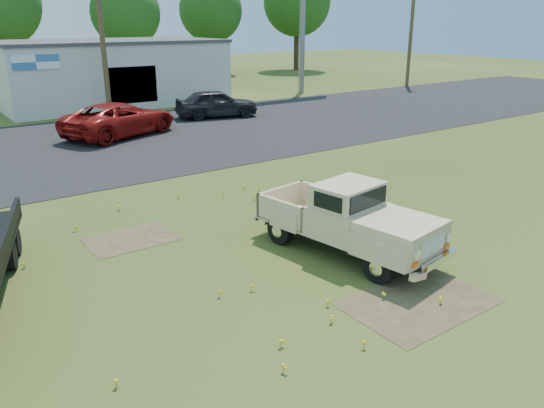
% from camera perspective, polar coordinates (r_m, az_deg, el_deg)
% --- Properties ---
extents(ground, '(140.00, 140.00, 0.00)m').
position_cam_1_polar(ground, '(12.24, -0.04, -6.88)').
color(ground, '#334416').
rests_on(ground, ground).
extents(asphalt_lot, '(90.00, 14.00, 0.02)m').
position_cam_1_polar(asphalt_lot, '(25.36, -20.26, 5.75)').
color(asphalt_lot, black).
rests_on(asphalt_lot, ground).
extents(dirt_patch_a, '(3.00, 2.00, 0.01)m').
position_cam_1_polar(dirt_patch_a, '(11.25, 15.49, -10.14)').
color(dirt_patch_a, '#463925').
rests_on(dirt_patch_a, ground).
extents(dirt_patch_b, '(2.20, 1.60, 0.01)m').
position_cam_1_polar(dirt_patch_b, '(14.25, -14.96, -3.67)').
color(dirt_patch_b, '#463925').
rests_on(dirt_patch_b, ground).
extents(commercial_building, '(14.20, 8.20, 4.15)m').
position_cam_1_polar(commercial_building, '(38.16, -16.98, 13.46)').
color(commercial_building, beige).
rests_on(commercial_building, ground).
extents(utility_pole_mid, '(1.60, 0.30, 9.00)m').
position_cam_1_polar(utility_pole_mid, '(32.65, -17.82, 16.96)').
color(utility_pole_mid, '#42301E').
rests_on(utility_pole_mid, ground).
extents(utility_pole_east, '(1.60, 0.30, 9.00)m').
position_cam_1_polar(utility_pole_east, '(47.78, 14.74, 17.66)').
color(utility_pole_east, '#42301E').
rests_on(utility_pole_east, ground).
extents(treeline_e, '(6.08, 6.08, 9.04)m').
position_cam_1_polar(treeline_e, '(51.36, -15.48, 19.21)').
color(treeline_e, '#382819').
rests_on(treeline_e, ground).
extents(treeline_f, '(6.40, 6.40, 9.52)m').
position_cam_1_polar(treeline_f, '(57.89, -6.61, 19.98)').
color(treeline_f, '#382819').
rests_on(treeline_f, ground).
extents(treeline_g, '(7.36, 7.36, 10.95)m').
position_cam_1_polar(treeline_g, '(62.24, 2.70, 20.89)').
color(treeline_g, '#382819').
rests_on(treeline_g, ground).
extents(vintage_pickup_truck, '(2.64, 5.11, 1.77)m').
position_cam_1_polar(vintage_pickup_truck, '(12.83, 8.03, -1.51)').
color(vintage_pickup_truck, tan).
rests_on(vintage_pickup_truck, ground).
extents(red_pickup, '(6.43, 4.75, 1.62)m').
position_cam_1_polar(red_pickup, '(27.07, -16.04, 8.74)').
color(red_pickup, maroon).
rests_on(red_pickup, ground).
extents(dark_sedan, '(5.02, 3.00, 1.60)m').
position_cam_1_polar(dark_sedan, '(31.39, -6.00, 10.70)').
color(dark_sedan, black).
rests_on(dark_sedan, ground).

